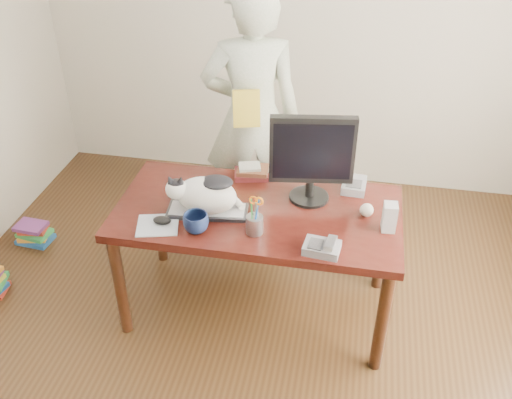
% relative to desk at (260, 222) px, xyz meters
% --- Properties ---
extents(room, '(4.50, 4.50, 4.50)m').
position_rel_desk_xyz_m(room, '(0.00, -0.68, 0.75)').
color(room, black).
rests_on(room, ground).
extents(desk, '(1.60, 0.80, 0.75)m').
position_rel_desk_xyz_m(desk, '(0.00, 0.00, 0.00)').
color(desk, black).
rests_on(desk, ground).
extents(keyboard, '(0.46, 0.22, 0.03)m').
position_rel_desk_xyz_m(keyboard, '(-0.27, -0.16, 0.16)').
color(keyboard, black).
rests_on(keyboard, desk).
extents(cat, '(0.43, 0.26, 0.25)m').
position_rel_desk_xyz_m(cat, '(-0.28, -0.17, 0.28)').
color(cat, white).
rests_on(cat, keyboard).
extents(monitor, '(0.47, 0.26, 0.53)m').
position_rel_desk_xyz_m(monitor, '(0.27, 0.07, 0.45)').
color(monitor, black).
rests_on(monitor, desk).
extents(pen_cup, '(0.10, 0.10, 0.23)m').
position_rel_desk_xyz_m(pen_cup, '(0.02, -0.29, 0.21)').
color(pen_cup, gray).
rests_on(pen_cup, desk).
extents(mousepad, '(0.26, 0.25, 0.01)m').
position_rel_desk_xyz_m(mousepad, '(-0.50, -0.33, 0.15)').
color(mousepad, '#B3B9C0').
rests_on(mousepad, desk).
extents(mouse, '(0.11, 0.09, 0.04)m').
position_rel_desk_xyz_m(mouse, '(-0.48, -0.31, 0.17)').
color(mouse, black).
rests_on(mouse, mousepad).
extents(coffee_mug, '(0.19, 0.19, 0.11)m').
position_rel_desk_xyz_m(coffee_mug, '(-0.28, -0.34, 0.20)').
color(coffee_mug, black).
rests_on(coffee_mug, desk).
extents(phone, '(0.19, 0.16, 0.08)m').
position_rel_desk_xyz_m(phone, '(0.39, -0.38, 0.18)').
color(phone, slate).
rests_on(phone, desk).
extents(speaker, '(0.08, 0.08, 0.16)m').
position_rel_desk_xyz_m(speaker, '(0.72, -0.13, 0.23)').
color(speaker, '#B0B0B3').
rests_on(speaker, desk).
extents(baseball, '(0.07, 0.07, 0.07)m').
position_rel_desk_xyz_m(baseball, '(0.60, -0.02, 0.19)').
color(baseball, white).
rests_on(baseball, desk).
extents(book_stack, '(0.23, 0.19, 0.08)m').
position_rel_desk_xyz_m(book_stack, '(-0.10, 0.26, 0.18)').
color(book_stack, '#431214').
rests_on(book_stack, desk).
extents(calculator, '(0.15, 0.19, 0.06)m').
position_rel_desk_xyz_m(calculator, '(0.52, 0.24, 0.17)').
color(calculator, slate).
rests_on(calculator, desk).
extents(person, '(0.75, 0.59, 1.81)m').
position_rel_desk_xyz_m(person, '(-0.20, 0.75, 0.30)').
color(person, white).
rests_on(person, ground).
extents(held_book, '(0.19, 0.14, 0.24)m').
position_rel_desk_xyz_m(held_book, '(-0.20, 0.58, 0.45)').
color(held_book, gold).
rests_on(held_book, person).
extents(book_pile_b, '(0.26, 0.20, 0.15)m').
position_rel_desk_xyz_m(book_pile_b, '(-1.72, 0.27, -0.53)').
color(book_pile_b, '#184A91').
rests_on(book_pile_b, ground).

